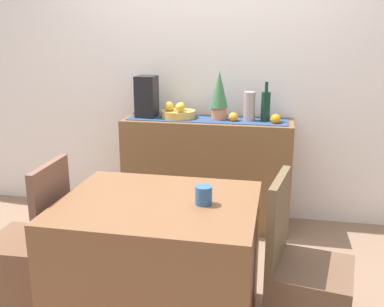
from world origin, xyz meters
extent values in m
cube|color=#7F624E|center=(0.00, 0.00, -0.01)|extent=(6.40, 6.40, 0.02)
cube|color=silver|center=(0.00, 1.18, 1.35)|extent=(6.40, 0.06, 2.70)
cube|color=brown|center=(0.03, 0.92, 0.45)|extent=(1.37, 0.42, 0.90)
cube|color=navy|center=(0.03, 0.92, 0.90)|extent=(1.28, 0.32, 0.01)
cylinder|color=gold|center=(-0.21, 0.92, 0.93)|extent=(0.28, 0.28, 0.06)
sphere|color=gold|center=(-0.18, 0.84, 1.00)|extent=(0.07, 0.07, 0.07)
sphere|color=gold|center=(-0.28, 0.87, 1.00)|extent=(0.08, 0.08, 0.08)
sphere|color=#96AB34|center=(-0.19, 0.93, 1.00)|extent=(0.07, 0.07, 0.07)
cylinder|color=#0F2E21|center=(0.49, 0.92, 1.01)|extent=(0.07, 0.07, 0.23)
cylinder|color=#0F2E21|center=(0.49, 0.92, 1.17)|extent=(0.03, 0.03, 0.08)
cube|color=black|center=(-0.48, 0.92, 1.07)|extent=(0.16, 0.18, 0.34)
cylinder|color=#A19087|center=(0.36, 0.92, 1.01)|extent=(0.09, 0.09, 0.23)
cylinder|color=#B7734D|center=(0.12, 0.92, 0.95)|extent=(0.12, 0.12, 0.10)
cone|color=#376941|center=(0.12, 0.92, 1.14)|extent=(0.14, 0.14, 0.29)
sphere|color=orange|center=(0.24, 0.87, 0.93)|extent=(0.07, 0.07, 0.07)
sphere|color=orange|center=(0.57, 0.85, 0.93)|extent=(0.08, 0.08, 0.08)
cube|color=brown|center=(0.01, -0.49, 0.37)|extent=(1.02, 0.82, 0.74)
cylinder|color=#2C578C|center=(0.24, -0.49, 0.79)|extent=(0.09, 0.09, 0.09)
cube|color=brown|center=(-0.78, -0.49, 0.23)|extent=(0.41, 0.41, 0.45)
cube|color=brown|center=(-0.60, -0.48, 0.68)|extent=(0.05, 0.40, 0.45)
cube|color=brown|center=(0.79, -0.49, 0.23)|extent=(0.46, 0.46, 0.45)
cube|color=brown|center=(0.62, -0.46, 0.68)|extent=(0.11, 0.40, 0.45)
camera|label=1|loc=(0.60, -2.54, 1.58)|focal=41.26mm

